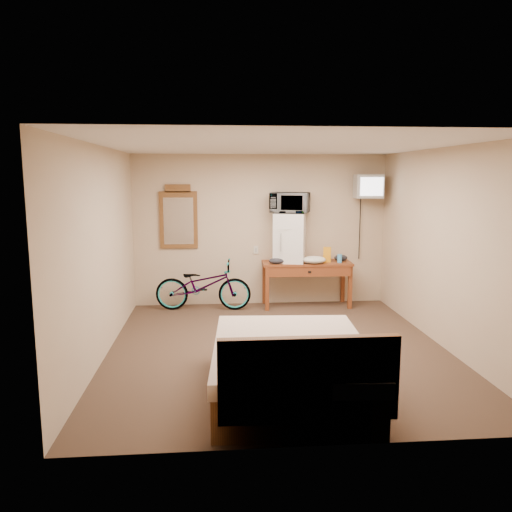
# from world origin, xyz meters

# --- Properties ---
(room) EXTENTS (4.60, 4.64, 2.50)m
(room) POSITION_xyz_m (-0.00, 0.00, 1.25)
(room) COLOR #3C2E1E
(room) RESTS_ON ground
(desk) EXTENTS (1.47, 0.60, 0.75)m
(desk) POSITION_xyz_m (0.74, 2.00, 0.64)
(desk) COLOR brown
(desk) RESTS_ON floor
(mini_fridge) EXTENTS (0.59, 0.58, 0.80)m
(mini_fridge) POSITION_xyz_m (0.45, 2.05, 1.15)
(mini_fridge) COLOR white
(mini_fridge) RESTS_ON desk
(microwave) EXTENTS (0.70, 0.58, 0.33)m
(microwave) POSITION_xyz_m (0.45, 2.05, 1.72)
(microwave) COLOR white
(microwave) RESTS_ON mini_fridge
(snack_bag) EXTENTS (0.14, 0.10, 0.25)m
(snack_bag) POSITION_xyz_m (1.07, 1.99, 0.87)
(snack_bag) COLOR orange
(snack_bag) RESTS_ON desk
(blue_cup) EXTENTS (0.08, 0.08, 0.13)m
(blue_cup) POSITION_xyz_m (1.26, 1.93, 0.82)
(blue_cup) COLOR #46A8F0
(blue_cup) RESTS_ON desk
(cloth_cream) EXTENTS (0.39, 0.30, 0.12)m
(cloth_cream) POSITION_xyz_m (0.83, 1.86, 0.81)
(cloth_cream) COLOR beige
(cloth_cream) RESTS_ON desk
(cloth_dark_a) EXTENTS (0.25, 0.19, 0.09)m
(cloth_dark_a) POSITION_xyz_m (0.22, 1.88, 0.80)
(cloth_dark_a) COLOR black
(cloth_dark_a) RESTS_ON desk
(cloth_dark_b) EXTENTS (0.22, 0.18, 0.10)m
(cloth_dark_b) POSITION_xyz_m (1.32, 2.08, 0.80)
(cloth_dark_b) COLOR black
(cloth_dark_b) RESTS_ON desk
(crt_television) EXTENTS (0.46, 0.58, 0.38)m
(crt_television) POSITION_xyz_m (1.73, 2.02, 1.98)
(crt_television) COLOR black
(crt_television) RESTS_ON room
(wall_mirror) EXTENTS (0.61, 0.04, 1.04)m
(wall_mirror) POSITION_xyz_m (-1.35, 2.27, 1.47)
(wall_mirror) COLOR brown
(wall_mirror) RESTS_ON room
(bicycle) EXTENTS (1.58, 0.66, 0.81)m
(bicycle) POSITION_xyz_m (-0.96, 1.95, 0.40)
(bicycle) COLOR black
(bicycle) RESTS_ON floor
(bed) EXTENTS (1.61, 2.06, 0.90)m
(bed) POSITION_xyz_m (-0.04, -1.38, 0.30)
(bed) COLOR brown
(bed) RESTS_ON floor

